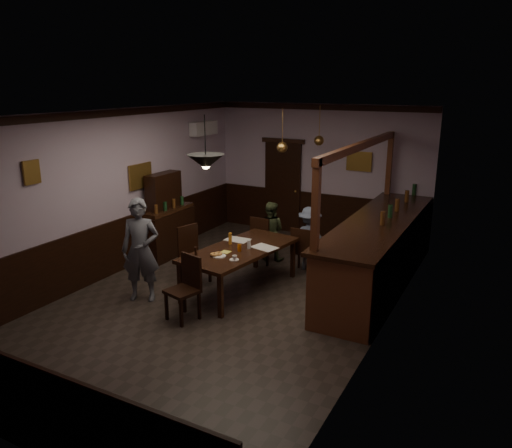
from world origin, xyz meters
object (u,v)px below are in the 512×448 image
Objects in this scene: sideboard at (167,223)px; pendant_brass_mid at (282,147)px; pendant_brass_far at (319,141)px; chair_near at (186,285)px; person_standing at (141,250)px; bar_counter at (378,251)px; chair_far_right at (302,248)px; soda_can at (239,248)px; chair_side at (192,251)px; coffee_cup at (235,258)px; person_seated_right at (309,238)px; dining_table at (240,252)px; person_seated_left at (270,231)px; chair_far_left at (262,238)px; pendant_iron at (206,162)px.

sideboard is 2.87m from pendant_brass_mid.
chair_near is at bearing -97.05° from pendant_brass_far.
bar_counter reaches higher than person_standing.
chair_far_right is 1.49m from soda_can.
person_standing reaches higher than chair_far_right.
pendant_brass_far is at bearing 44.36° from person_standing.
pendant_brass_mid reaches higher than chair_side.
chair_near is at bearing -46.70° from sideboard.
person_standing is at bearing -152.11° from coffee_cup.
soda_can is at bearing -23.16° from sideboard.
person_seated_right is 10.15× the size of soda_can.
person_seated_right reaches higher than dining_table.
chair_near is 2.94m from sideboard.
person_seated_right is 1.50× the size of pendant_brass_far.
person_seated_left is at bearing -11.30° from person_seated_right.
coffee_cup is (0.23, -0.57, 0.11)m from dining_table.
soda_can is at bearing -78.26° from chair_side.
chair_near reaches higher than chair_far_right.
pendant_brass_mid is at bearing -170.08° from chair_far_left.
pendant_brass_mid is at bearing 88.06° from soda_can.
pendant_iron reaches higher than chair_near.
dining_table is 1.64m from person_standing.
pendant_brass_far is at bearing 36.66° from sideboard.
chair_far_right is (0.64, 1.20, -0.20)m from dining_table.
coffee_cup is at bearing -97.27° from chair_side.
person_seated_right reaches higher than chair_near.
sideboard is (-2.02, 2.14, 0.15)m from chair_near.
chair_far_right is at bearing 69.36° from pendant_iron.
chair_far_left is 1.20× the size of pendant_iron.
person_standing is 0.99× the size of sideboard.
soda_can is (0.33, -1.46, 0.29)m from chair_far_left.
pendant_brass_mid is (0.38, 0.05, 1.78)m from chair_far_left.
chair_side is (-1.59, -1.25, 0.07)m from chair_far_right.
pendant_brass_mid reaches higher than person_seated_left.
pendant_brass_far is at bearing -8.40° from chair_side.
person_seated_left is at bearing -7.33° from chair_side.
bar_counter is (4.20, 0.49, -0.06)m from sideboard.
chair_near is (0.08, -2.63, 0.02)m from chair_far_left.
pendant_iron reaches higher than person_standing.
bar_counter is (1.94, 1.46, -0.18)m from soda_can.
sideboard is at bearing 147.95° from chair_near.
chair_far_left is 11.89× the size of coffee_cup.
chair_side is at bearing -155.04° from bar_counter.
pendant_iron is at bearing -98.13° from dining_table.
pendant_iron is at bearing 97.53° from chair_near.
person_seated_right is at bearing -30.31° from chair_side.
person_seated_left is at bearing 146.35° from pendant_brass_mid.
sideboard reaches higher than person_standing.
pendant_brass_mid reaches higher than person_seated_right.
person_seated_right is at bearing 87.78° from chair_near.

